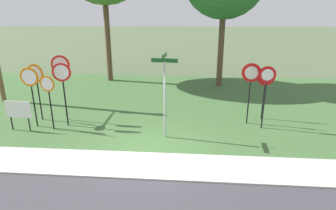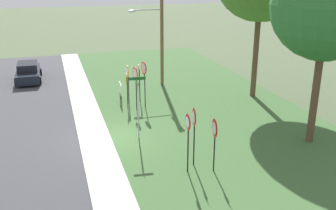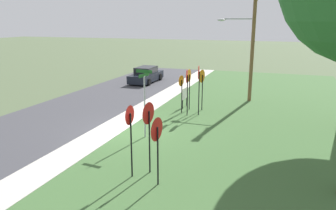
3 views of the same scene
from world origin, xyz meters
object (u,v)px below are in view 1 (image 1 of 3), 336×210
(stop_sign_near_left, at_px, (62,73))
(street_name_post, at_px, (165,90))
(yield_sign_near_right, at_px, (251,79))
(stop_sign_far_center, at_px, (63,81))
(yield_sign_near_left, at_px, (266,83))
(stop_sign_far_right, at_px, (31,84))
(notice_board, at_px, (18,111))
(stop_sign_near_right, at_px, (48,92))
(yield_sign_far_left, at_px, (266,81))
(stop_sign_far_left, at_px, (36,80))

(stop_sign_near_left, relative_size, street_name_post, 0.90)
(yield_sign_near_right, relative_size, street_name_post, 0.82)
(stop_sign_far_center, bearing_deg, yield_sign_near_left, -6.95)
(stop_sign_near_left, relative_size, yield_sign_near_right, 1.10)
(stop_sign_far_right, xyz_separation_m, notice_board, (-0.45, -0.40, -1.01))
(yield_sign_near_right, distance_m, notice_board, 9.50)
(street_name_post, bearing_deg, yield_sign_near_left, 22.29)
(stop_sign_near_left, bearing_deg, stop_sign_far_center, -73.39)
(stop_sign_near_right, bearing_deg, yield_sign_far_left, 21.03)
(stop_sign_far_right, distance_m, yield_sign_near_left, 9.42)
(stop_sign_far_left, distance_m, street_name_post, 5.79)
(notice_board, bearing_deg, stop_sign_near_left, 45.29)
(stop_sign_near_left, bearing_deg, yield_sign_near_right, -8.05)
(stop_sign_far_right, xyz_separation_m, street_name_post, (5.46, -0.58, 0.05))
(stop_sign_far_center, distance_m, stop_sign_far_right, 1.27)
(yield_sign_near_left, distance_m, notice_board, 9.95)
(stop_sign_near_left, xyz_separation_m, stop_sign_far_left, (-1.12, -0.08, -0.28))
(yield_sign_near_left, distance_m, yield_sign_far_left, 1.12)
(stop_sign_near_right, xyz_separation_m, notice_board, (-1.28, -0.17, -0.78))
(stop_sign_near_right, height_order, street_name_post, street_name_post)
(stop_sign_far_center, xyz_separation_m, yield_sign_near_right, (7.63, 0.83, 0.02))
(stop_sign_far_left, distance_m, notice_board, 1.56)
(yield_sign_far_left, relative_size, street_name_post, 0.73)
(stop_sign_far_right, bearing_deg, stop_sign_far_center, 11.32)
(street_name_post, height_order, notice_board, street_name_post)
(yield_sign_far_left, bearing_deg, stop_sign_far_left, -167.54)
(stop_sign_far_center, xyz_separation_m, stop_sign_far_right, (-1.24, -0.23, -0.12))
(street_name_post, distance_m, notice_board, 6.00)
(stop_sign_near_left, distance_m, stop_sign_far_center, 0.69)
(stop_sign_far_center, xyz_separation_m, notice_board, (-1.69, -0.63, -1.13))
(stop_sign_near_left, distance_m, street_name_post, 4.74)
(stop_sign_far_right, height_order, notice_board, stop_sign_far_right)
(stop_sign_far_right, distance_m, yield_sign_near_right, 8.94)
(yield_sign_far_left, bearing_deg, street_name_post, -144.55)
(stop_sign_near_right, xyz_separation_m, stop_sign_far_center, (0.41, 0.46, 0.34))
(stop_sign_far_left, relative_size, yield_sign_near_left, 0.97)
(yield_sign_near_right, xyz_separation_m, notice_board, (-9.32, -1.46, -1.14))
(yield_sign_near_left, bearing_deg, stop_sign_far_center, -176.58)
(stop_sign_far_center, bearing_deg, stop_sign_near_left, 106.73)
(stop_sign_far_right, bearing_deg, yield_sign_near_left, 4.43)
(stop_sign_near_right, bearing_deg, stop_sign_far_center, 57.27)
(yield_sign_near_right, height_order, notice_board, yield_sign_near_right)
(yield_sign_near_left, bearing_deg, stop_sign_far_right, -175.52)
(stop_sign_far_right, xyz_separation_m, yield_sign_far_left, (9.64, 1.67, -0.09))
(yield_sign_near_right, bearing_deg, notice_board, -162.91)
(stop_sign_near_right, xyz_separation_m, street_name_post, (4.63, -0.34, 0.28))
(stop_sign_far_center, bearing_deg, stop_sign_far_right, -179.00)
(yield_sign_near_left, xyz_separation_m, yield_sign_far_left, (0.24, 1.08, -0.18))
(stop_sign_far_center, relative_size, yield_sign_near_left, 1.03)
(yield_sign_near_left, bearing_deg, yield_sign_far_left, 78.18)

